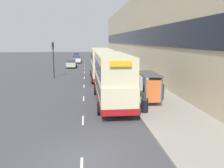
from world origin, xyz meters
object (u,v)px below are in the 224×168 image
Objects in this scene: double_decker_bus_ahead at (101,63)px; bus_shelter at (150,82)px; traffic_light_far_kerb at (53,54)px; litter_bin at (145,105)px; pedestrian_2 at (150,87)px; pedestrian_1 at (144,83)px; car_1 at (77,59)px; pedestrian_at_shelter at (162,91)px; double_decker_bus_near at (112,77)px; car_0 at (71,63)px; car_2 at (76,56)px.

bus_shelter is at bearing -76.03° from double_decker_bus_ahead.
litter_bin is at bearing -65.26° from traffic_light_far_kerb.
pedestrian_1 is at bearing 89.79° from pedestrian_2.
car_1 is at bearing 102.65° from pedestrian_1.
pedestrian_1 is at bearing 102.66° from pedestrian_at_shelter.
pedestrian_1 is 1.63× the size of litter_bin.
bus_shelter is at bearing -58.05° from traffic_light_far_kerb.
car_1 is 40.78m from pedestrian_at_shelter.
car_1 is 2.24× the size of pedestrian_2.
double_decker_bus_ahead is 2.72× the size of car_1.
double_decker_bus_ahead is 10.27m from pedestrian_1.
double_decker_bus_near reaches higher than bus_shelter.
pedestrian_1 is 0.96× the size of pedestrian_2.
double_decker_bus_ahead reaches higher than car_0.
double_decker_bus_near is 2.36× the size of car_2.
double_decker_bus_near is at bearing 172.79° from bus_shelter.
car_1 is 24.47m from traffic_light_far_kerb.
traffic_light_far_kerb is at bearing 113.39° from double_decker_bus_near.
car_2 is at bearing 96.56° from double_decker_bus_ahead.
bus_shelter is 0.81× the size of traffic_light_far_kerb.
bus_shelter is 2.21m from pedestrian_2.
litter_bin is at bearing -111.44° from bus_shelter.
pedestrian_1 is at bearing 109.13° from car_0.
pedestrian_1 is 2.35m from pedestrian_2.
litter_bin is at bearing -59.55° from double_decker_bus_near.
pedestrian_2 is at bearing 76.04° from bus_shelter.
double_decker_bus_near is 6.05× the size of pedestrian_2.
pedestrian_at_shelter is 0.90× the size of pedestrian_2.
car_2 is at bearing 99.19° from pedestrian_2.
car_0 is 2.48× the size of pedestrian_2.
bus_shelter is 4.45m from pedestrian_1.
pedestrian_at_shelter is at bearing -57.04° from pedestrian_2.
traffic_light_far_kerb is at bearing 82.59° from car_0.
double_decker_bus_ahead is 6.35× the size of pedestrian_1.
bus_shelter is at bearing 98.39° from car_2.
car_2 is at bearing 96.80° from litter_bin.
double_decker_bus_near is at bearing -176.21° from pedestrian_at_shelter.
double_decker_bus_near and double_decker_bus_ahead have the same top height.
pedestrian_1 is (-0.81, 3.61, 0.05)m from pedestrian_at_shelter.
traffic_light_far_kerb is (-10.67, 14.32, 2.44)m from pedestrian_2.
pedestrian_2 is 0.34× the size of traffic_light_far_kerb.
double_decker_bus_ahead is 13.92m from pedestrian_at_shelter.
car_0 is (-5.10, 29.57, -1.44)m from double_decker_bus_near.
double_decker_bus_near is at bearing -134.11° from pedestrian_1.
traffic_light_far_kerb is (-8.95, 19.42, 2.82)m from litter_bin.
traffic_light_far_kerb reaches higher than car_2.
car_2 is 2.85× the size of pedestrian_at_shelter.
car_0 is at bearing 102.22° from litter_bin.
pedestrian_1 is 7.65m from litter_bin.
car_0 is 14.04m from traffic_light_far_kerb.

